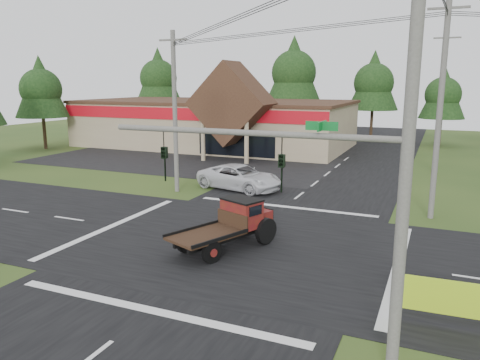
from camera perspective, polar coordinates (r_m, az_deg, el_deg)
The scene contains 19 objects.
ground at distance 21.66m, azimuth -0.27°, elevation -7.79°, with size 120.00×120.00×0.00m, color #254017.
road_ns at distance 21.66m, azimuth -0.27°, elevation -7.76°, with size 12.00×120.00×0.02m, color black.
road_ew at distance 21.66m, azimuth -0.27°, elevation -7.76°, with size 120.00×12.00×0.02m, color black.
parking_apron at distance 44.33m, azimuth -7.04°, elevation 2.36°, with size 28.00×14.00×0.02m, color black.
cvs_building at distance 54.03m, azimuth -3.00°, elevation 7.10°, with size 30.40×18.20×9.19m.
traffic_signal_mast at distance 11.79m, azimuth 11.11°, elevation -2.45°, with size 8.12×0.24×7.00m.
utility_pole_nr at distance 11.33m, azimuth 19.70°, elevation 2.76°, with size 2.00×0.30×11.00m.
utility_pole_nw at distance 31.26m, azimuth -7.94°, elevation 8.29°, with size 2.00×0.30×10.50m.
utility_pole_ne at distance 26.72m, azimuth 23.17°, elevation 7.94°, with size 2.00×0.30×11.50m.
utility_pole_n at distance 40.72m, azimuth 23.37°, elevation 8.76°, with size 2.00×0.30×11.20m.
tree_row_a at distance 70.01m, azimuth -9.93°, elevation 12.36°, with size 6.72×6.72×12.12m.
tree_row_b at distance 66.91m, azimuth -1.59°, elevation 11.40°, with size 5.60×5.60×10.10m.
tree_row_c at distance 62.41m, azimuth 6.58°, elevation 13.14°, with size 7.28×7.28×13.13m.
tree_row_d at distance 61.23m, azimuth 16.00°, elevation 11.54°, with size 6.16×6.16×11.11m.
tree_row_e at distance 58.70m, azimuth 23.53°, elevation 9.71°, with size 5.04×5.04×9.09m.
tree_side_w at distance 55.77m, azimuth -23.14°, elevation 10.37°, with size 5.60×5.60×10.10m.
antique_flatbed_truck at distance 20.68m, azimuth -1.85°, elevation -5.59°, with size 1.98×5.18×2.17m, color maroon, non-canonical shape.
roadside_banner at distance 15.91m, azimuth 26.68°, elevation -13.64°, with size 4.56×0.13×1.56m, color #A1CB1B, non-canonical shape.
white_pickup at distance 32.20m, azimuth -0.03°, elevation 0.34°, with size 2.79×6.04×1.68m, color silver.
Camera 1 is at (8.17, -18.68, 7.30)m, focal length 35.00 mm.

